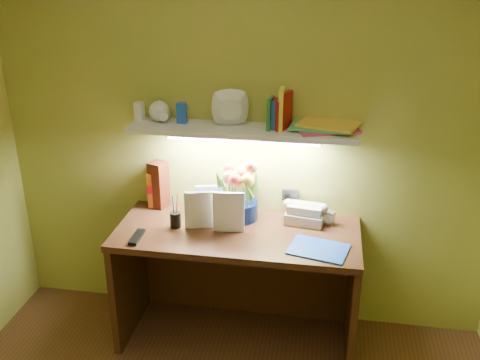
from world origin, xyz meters
name	(u,v)px	position (x,y,z in m)	size (l,w,h in m)	color
desk	(237,286)	(0.00, 1.20, 0.38)	(1.40, 0.60, 0.75)	#3C2210
flower_bouquet	(239,188)	(-0.01, 1.37, 0.94)	(0.25, 0.25, 0.39)	#06143A
telephone	(305,212)	(0.38, 1.38, 0.82)	(0.22, 0.17, 0.13)	beige
desk_clock	(328,217)	(0.51, 1.38, 0.79)	(0.08, 0.04, 0.08)	#B9B9BE
whisky_bottle	(154,184)	(-0.57, 1.44, 0.90)	(0.08, 0.08, 0.29)	#A5470C
whisky_box	(159,185)	(-0.53, 1.44, 0.90)	(0.10, 0.10, 0.30)	#521C0D
pen_cup	(175,215)	(-0.36, 1.19, 0.83)	(0.06, 0.06, 0.16)	black
art_card	(211,200)	(-0.20, 1.40, 0.84)	(0.18, 0.04, 0.18)	silver
tv_remote	(137,237)	(-0.54, 1.02, 0.76)	(0.05, 0.17, 0.02)	black
blue_folder	(319,249)	(0.47, 1.06, 0.75)	(0.30, 0.22, 0.01)	blue
desk_book_a	(184,211)	(-0.30, 1.18, 0.87)	(0.17, 0.02, 0.23)	silver
desk_book_b	(213,212)	(-0.13, 1.18, 0.87)	(0.18, 0.02, 0.24)	white
wall_shelf	(248,124)	(0.03, 1.38, 1.33)	(1.32, 0.36, 0.25)	white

